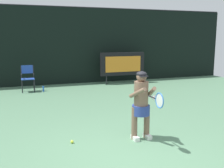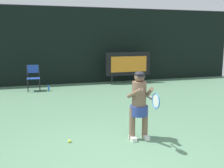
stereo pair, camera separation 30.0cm
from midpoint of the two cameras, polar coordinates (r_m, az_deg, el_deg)
The scene contains 8 objects.
ground at distance 5.08m, azimuth 5.02°, elevation -16.29°, with size 18.00×22.00×0.03m.
backdrop_screen at distance 13.03m, azimuth -9.33°, elevation 7.96°, with size 18.00×0.12×3.66m.
scoreboard at distance 13.03m, azimuth 4.14°, elevation 4.26°, with size 2.20×0.21×1.50m.
umpire_chair at distance 11.65m, azimuth -15.67°, elevation 1.61°, with size 0.52×0.44×1.08m.
water_bottle at distance 11.52m, azimuth -12.60°, elevation -0.85°, with size 0.07×0.07×0.27m.
tennis_player at distance 5.87m, azimuth 7.26°, elevation -3.94°, with size 0.54×0.62×1.51m.
tennis_racket at distance 5.27m, azimuth 10.81°, elevation -3.51°, with size 0.03×0.60×0.31m.
tennis_ball_spare at distance 5.92m, azimuth -7.53°, elevation -11.94°, with size 0.07×0.07×0.07m.
Camera 2 is at (-1.58, -4.45, 2.23)m, focal length 43.04 mm.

